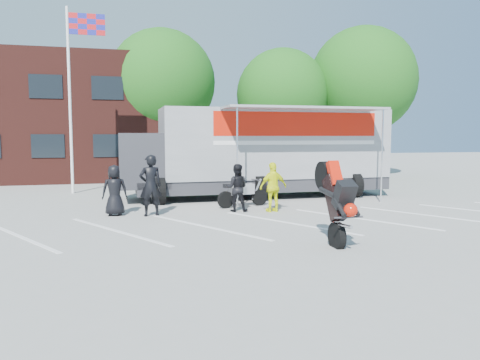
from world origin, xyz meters
name	(u,v)px	position (x,y,z in m)	size (l,w,h in m)	color
ground	(293,230)	(0.00, 0.00, 0.00)	(100.00, 100.00, 0.00)	gray
parking_bay_lines	(281,223)	(0.00, 1.00, 0.01)	(18.00, 5.00, 0.01)	white
office_building	(20,119)	(-10.00, 18.00, 3.50)	(18.00, 8.00, 7.00)	#441B16
flagpole	(75,77)	(-6.24, 10.00, 5.05)	(1.61, 0.12, 8.00)	white
tree_left	(162,83)	(-2.00, 16.00, 5.57)	(6.12, 6.12, 8.64)	#382314
tree_mid	(282,95)	(5.00, 15.00, 4.94)	(5.44, 5.44, 7.68)	#382314
tree_right	(363,81)	(10.00, 14.50, 5.88)	(6.46, 6.46, 9.12)	#382314
transporter_truck	(263,197)	(1.22, 6.71, 0.00)	(11.27, 5.43, 3.59)	#919499
parked_motorcycle	(243,207)	(-0.27, 4.29, 0.00)	(0.67, 2.01, 1.05)	silver
stunt_bike_rider	(324,241)	(0.22, -1.49, 0.00)	(0.85, 1.82, 2.14)	black
spectator_leather_a	(115,190)	(-4.65, 3.52, 0.80)	(0.79, 0.51, 1.61)	black
spectator_leather_b	(151,185)	(-3.56, 3.17, 0.96)	(0.70, 0.46, 1.93)	black
spectator_leather_c	(237,188)	(-0.73, 3.36, 0.79)	(0.77, 0.60, 1.58)	black
spectator_hivis	(273,187)	(0.42, 2.98, 0.82)	(0.97, 0.40, 1.65)	#F4FF0D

